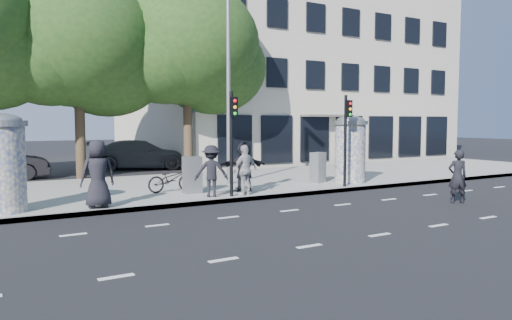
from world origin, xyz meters
TOP-DOWN VIEW (x-y plane):
  - ground at (0.00, 0.00)m, footprint 120.00×120.00m
  - sidewalk at (0.00, 7.50)m, footprint 40.00×8.00m
  - curb at (0.00, 3.55)m, footprint 40.00×0.10m
  - lane_dash_near at (0.00, -2.20)m, footprint 32.00×0.12m
  - lane_dash_far at (0.00, 1.40)m, footprint 32.00×0.12m
  - ad_column_left at (-7.20, 4.50)m, footprint 1.36×1.36m
  - ad_column_right at (5.20, 4.70)m, footprint 1.36×1.36m
  - traffic_pole_near at (-0.60, 3.79)m, footprint 0.22×0.31m
  - traffic_pole_far at (4.20, 3.79)m, footprint 0.22×0.31m
  - street_lamp at (0.80, 6.63)m, footprint 0.25×0.93m
  - tree_near_left at (-3.50, 12.70)m, footprint 6.80×6.80m
  - tree_center at (1.50, 12.30)m, footprint 7.00×7.00m
  - building at (12.00, 19.99)m, footprint 20.30×15.85m
  - ped_a at (-4.85, 3.85)m, footprint 0.96×0.63m
  - ped_d at (-1.20, 4.10)m, footprint 1.23×0.97m
  - ped_e at (-0.09, 3.85)m, footprint 1.07×0.75m
  - ped_f at (0.27, 4.58)m, footprint 1.71×0.94m
  - man_road at (5.32, -0.21)m, footprint 0.73×0.63m
  - bicycle at (-1.91, 5.82)m, footprint 0.71×1.75m
  - cabinet_left at (-1.41, 5.16)m, footprint 0.64×0.49m
  - cabinet_right at (4.10, 5.34)m, footprint 0.68×0.58m
  - car_right at (0.29, 15.94)m, footprint 4.08×5.80m

SIDE VIEW (x-z plane):
  - ground at x=0.00m, z-range 0.00..0.00m
  - lane_dash_near at x=0.00m, z-range 0.00..0.01m
  - lane_dash_far at x=0.00m, z-range 0.00..0.01m
  - sidewalk at x=0.00m, z-range 0.00..0.15m
  - curb at x=0.00m, z-range -0.01..0.15m
  - bicycle at x=-1.91m, z-range 0.15..1.05m
  - cabinet_right at x=4.10m, z-range 0.15..1.35m
  - cabinet_left at x=-1.41m, z-range 0.15..1.40m
  - car_right at x=0.29m, z-range 0.00..1.56m
  - man_road at x=5.32m, z-range 0.00..1.70m
  - ped_e at x=-0.09m, z-range 0.15..1.81m
  - ped_d at x=-1.20m, z-range 0.15..1.82m
  - ped_f at x=0.27m, z-range 0.15..1.89m
  - ped_a at x=-4.85m, z-range 0.15..2.08m
  - ad_column_left at x=-7.20m, z-range 0.21..2.86m
  - ad_column_right at x=5.20m, z-range 0.21..2.86m
  - traffic_pole_near at x=-0.60m, z-range 0.53..3.93m
  - traffic_pole_far at x=4.20m, z-range 0.53..3.93m
  - street_lamp at x=0.80m, z-range 0.79..8.79m
  - building at x=12.00m, z-range -0.01..11.99m
  - tree_near_left at x=-3.50m, z-range 1.58..10.55m
  - tree_center at x=1.50m, z-range 1.66..10.96m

